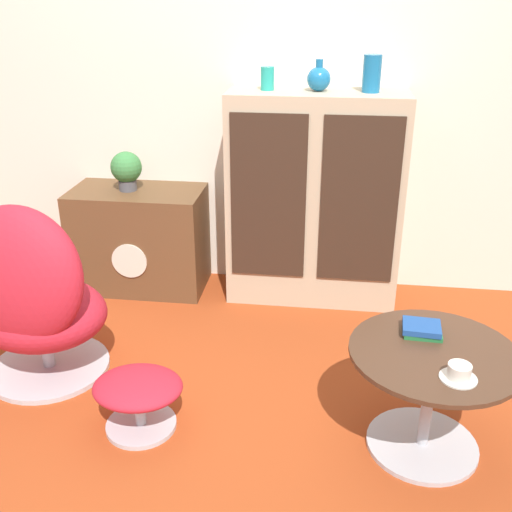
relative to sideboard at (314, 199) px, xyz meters
name	(u,v)px	position (x,y,z in m)	size (l,w,h in m)	color
ground_plane	(229,421)	(-0.28, -1.20, -0.59)	(12.00, 12.00, 0.00)	#9E3D19
wall_back	(270,59)	(-0.28, 0.22, 0.71)	(6.40, 0.06, 2.60)	silver
sideboard	(314,199)	(0.00, 0.00, 0.00)	(0.94, 0.38, 1.17)	tan
tv_console	(140,239)	(-1.01, -0.02, -0.29)	(0.76, 0.42, 0.60)	brown
egg_chair	(30,298)	(-1.19, -0.99, -0.18)	(0.67, 0.63, 0.87)	#B7B7BC
ottoman	(138,393)	(-0.63, -1.28, -0.42)	(0.36, 0.31, 0.24)	#B7B7BC
coffee_table	(430,387)	(0.50, -1.24, -0.30)	(0.62, 0.62, 0.44)	#B7B7BC
vase_leftmost	(267,78)	(-0.27, 0.00, 0.64)	(0.07, 0.07, 0.12)	teal
vase_inner_left	(319,79)	(0.00, 0.00, 0.65)	(0.12, 0.12, 0.16)	#196699
vase_inner_right	(372,74)	(0.26, 0.00, 0.67)	(0.09, 0.09, 0.18)	#196699
potted_plant	(126,169)	(-1.06, -0.02, 0.14)	(0.17, 0.17, 0.22)	#4C4C51
teacup	(459,373)	(0.55, -1.41, -0.12)	(0.13, 0.13, 0.06)	silver
book_stack	(422,329)	(0.46, -1.12, -0.12)	(0.15, 0.13, 0.04)	#237038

